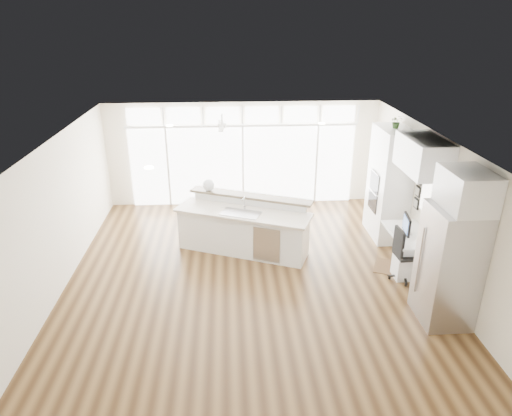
{
  "coord_description": "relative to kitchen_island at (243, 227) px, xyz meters",
  "views": [
    {
      "loc": [
        -0.39,
        -7.51,
        4.72
      ],
      "look_at": [
        0.13,
        0.6,
        1.26
      ],
      "focal_mm": 32.0,
      "sensor_mm": 36.0,
      "label": 1
    }
  ],
  "objects": [
    {
      "name": "desk_window",
      "position": [
        3.57,
        -0.91,
        0.98
      ],
      "size": [
        0.04,
        0.85,
        0.85
      ],
      "primitive_type": "cube",
      "color": "silver",
      "rests_on": "wall_right"
    },
    {
      "name": "refrigerator",
      "position": [
        3.22,
        -2.56,
        0.43
      ],
      "size": [
        0.76,
        0.9,
        2.0
      ],
      "primitive_type": "cube",
      "color": "#B4B4B9",
      "rests_on": "floor"
    },
    {
      "name": "potted_plant",
      "position": [
        3.28,
        0.59,
        2.04
      ],
      "size": [
        0.28,
        0.3,
        0.22
      ],
      "primitive_type": "imported",
      "rotation": [
        0.0,
        0.0,
        0.1
      ],
      "color": "#2E5022",
      "rests_on": "oven_cabinet"
    },
    {
      "name": "ceiling",
      "position": [
        0.11,
        -1.21,
        2.13
      ],
      "size": [
        7.0,
        8.0,
        0.02
      ],
      "primitive_type": "cube",
      "color": "white",
      "rests_on": "wall_back"
    },
    {
      "name": "rug",
      "position": [
        3.06,
        -0.95,
        -0.56
      ],
      "size": [
        1.05,
        0.92,
        0.01
      ],
      "primitive_type": "cube",
      "rotation": [
        0.0,
        0.0,
        -0.4
      ],
      "color": "#321E0F",
      "rests_on": "floor"
    },
    {
      "name": "ceiling_fan",
      "position": [
        -0.39,
        1.59,
        1.91
      ],
      "size": [
        1.16,
        1.16,
        0.32
      ],
      "primitive_type": "cube",
      "color": "white",
      "rests_on": "ceiling"
    },
    {
      "name": "recessed_lights",
      "position": [
        0.11,
        -1.01,
        2.11
      ],
      "size": [
        3.4,
        3.0,
        0.02
      ],
      "primitive_type": "cube",
      "color": "#EFE7CB",
      "rests_on": "ceiling"
    },
    {
      "name": "fishbowl",
      "position": [
        -0.72,
        0.74,
        0.7
      ],
      "size": [
        0.37,
        0.37,
        0.27
      ],
      "primitive_type": "sphere",
      "rotation": [
        0.0,
        0.0,
        -0.55
      ],
      "color": "white",
      "rests_on": "kitchen_island"
    },
    {
      "name": "kitchen_island",
      "position": [
        0.0,
        0.0,
        0.0
      ],
      "size": [
        3.04,
        2.09,
        1.13
      ],
      "primitive_type": "cube",
      "rotation": [
        0.0,
        0.0,
        -0.4
      ],
      "color": "white",
      "rests_on": "floor"
    },
    {
      "name": "wall_left",
      "position": [
        -3.39,
        -1.21,
        0.78
      ],
      "size": [
        0.04,
        8.0,
        2.7
      ],
      "primitive_type": "cube",
      "color": "white",
      "rests_on": "floor"
    },
    {
      "name": "oven_cabinet",
      "position": [
        3.28,
        0.59,
        0.68
      ],
      "size": [
        0.64,
        1.2,
        2.5
      ],
      "primitive_type": "cube",
      "color": "white",
      "rests_on": "floor"
    },
    {
      "name": "upper_cabinets",
      "position": [
        3.28,
        -0.91,
        1.78
      ],
      "size": [
        0.64,
        1.3,
        0.64
      ],
      "primitive_type": "cube",
      "color": "white",
      "rests_on": "wall_right"
    },
    {
      "name": "wall_back",
      "position": [
        0.11,
        2.79,
        0.78
      ],
      "size": [
        7.0,
        0.04,
        2.7
      ],
      "primitive_type": "cube",
      "color": "white",
      "rests_on": "floor"
    },
    {
      "name": "glass_wall",
      "position": [
        0.11,
        2.73,
        0.48
      ],
      "size": [
        5.8,
        0.06,
        2.08
      ],
      "primitive_type": "cube",
      "color": "white",
      "rests_on": "wall_back"
    },
    {
      "name": "framed_photos",
      "position": [
        3.57,
        -0.29,
        0.83
      ],
      "size": [
        0.06,
        0.22,
        0.8
      ],
      "primitive_type": "cube",
      "color": "black",
      "rests_on": "wall_right"
    },
    {
      "name": "office_chair",
      "position": [
        3.08,
        -1.32,
        -0.04
      ],
      "size": [
        0.57,
        0.53,
        1.05
      ],
      "primitive_type": "cube",
      "rotation": [
        0.0,
        0.0,
        0.05
      ],
      "color": "black",
      "rests_on": "floor"
    },
    {
      "name": "keyboard",
      "position": [
        2.99,
        -0.91,
        0.2
      ],
      "size": [
        0.16,
        0.35,
        0.02
      ],
      "primitive_type": "cube",
      "rotation": [
        0.0,
        0.0,
        0.12
      ],
      "color": "silver",
      "rests_on": "desk_nook"
    },
    {
      "name": "wall_front",
      "position": [
        0.11,
        -5.21,
        0.78
      ],
      "size": [
        7.0,
        0.04,
        2.7
      ],
      "primitive_type": "cube",
      "color": "white",
      "rests_on": "floor"
    },
    {
      "name": "desk_nook",
      "position": [
        3.24,
        -0.91,
        -0.19
      ],
      "size": [
        0.72,
        1.3,
        0.76
      ],
      "primitive_type": "cube",
      "color": "white",
      "rests_on": "floor"
    },
    {
      "name": "transom_row",
      "position": [
        0.11,
        2.73,
        1.81
      ],
      "size": [
        5.9,
        0.06,
        0.4
      ],
      "primitive_type": "cube",
      "color": "white",
      "rests_on": "wall_back"
    },
    {
      "name": "monitor",
      "position": [
        3.16,
        -0.91,
        0.39
      ],
      "size": [
        0.15,
        0.49,
        0.4
      ],
      "primitive_type": "cube",
      "rotation": [
        0.0,
        0.0,
        -0.15
      ],
      "color": "black",
      "rests_on": "desk_nook"
    },
    {
      "name": "wall_right",
      "position": [
        3.61,
        -1.21,
        0.78
      ],
      "size": [
        0.04,
        8.0,
        2.7
      ],
      "primitive_type": "cube",
      "color": "white",
      "rests_on": "floor"
    },
    {
      "name": "floor",
      "position": [
        0.11,
        -1.21,
        -0.58
      ],
      "size": [
        7.0,
        8.0,
        0.02
      ],
      "primitive_type": "cube",
      "color": "#3D2712",
      "rests_on": "ground"
    },
    {
      "name": "fridge_cabinet",
      "position": [
        3.28,
        -2.56,
        1.73
      ],
      "size": [
        0.64,
        0.9,
        0.6
      ],
      "primitive_type": "cube",
      "color": "white",
      "rests_on": "wall_right"
    }
  ]
}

